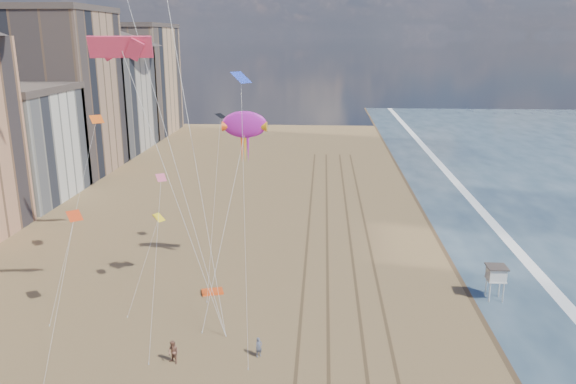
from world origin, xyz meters
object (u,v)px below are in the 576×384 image
object	(u,v)px
show_kite	(245,125)
kite_flyer_a	(259,347)
kite_flyer_b	(173,352)
lifeguard_stand	(496,274)
grounded_kite	(212,292)

from	to	relation	value
show_kite	kite_flyer_a	distance (m)	21.46
show_kite	kite_flyer_a	xyz separation A→B (m)	(2.90, -15.18, -14.89)
kite_flyer_a	kite_flyer_b	size ratio (longest dim) A/B	0.87
lifeguard_stand	show_kite	distance (m)	27.57
kite_flyer_a	show_kite	bearing A→B (deg)	62.50
grounded_kite	show_kite	world-z (taller)	show_kite
grounded_kite	show_kite	distance (m)	16.42
show_kite	kite_flyer_a	bearing A→B (deg)	-79.17
grounded_kite	kite_flyer_a	xyz separation A→B (m)	(5.76, -10.85, 0.68)
show_kite	kite_flyer_a	size ratio (longest dim) A/B	12.05
lifeguard_stand	show_kite	bearing A→B (deg)	170.52
lifeguard_stand	show_kite	size ratio (longest dim) A/B	0.17
grounded_kite	kite_flyer_a	world-z (taller)	kite_flyer_a
grounded_kite	kite_flyer_a	size ratio (longest dim) A/B	1.26
grounded_kite	kite_flyer_b	bearing A→B (deg)	-110.47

